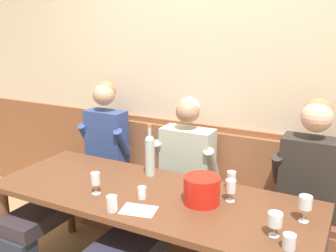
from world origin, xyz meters
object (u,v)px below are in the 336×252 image
object	(u,v)px
wine_bottle_amber_mid	(150,154)
water_tumbler_right	(289,242)
person_center_right_seat	(167,193)
wine_glass_mid_left	(305,203)
ice_bucket	(202,190)
wine_glass_center_rear	(96,180)
wine_glass_right_end	(231,187)
water_tumbler_center	(142,193)
person_left_seat	(301,212)
person_center_left_seat	(82,169)
dining_table	(151,204)
wine_glass_near_bucket	(275,221)
wine_glass_by_bottle	(231,177)
water_tumbler_left	(112,204)
wall_bench	(193,210)

from	to	relation	value
wine_bottle_amber_mid	water_tumbler_right	distance (m)	1.21
person_center_right_seat	wine_glass_mid_left	bearing A→B (deg)	-13.08
water_tumbler_right	person_center_right_seat	bearing A→B (deg)	150.74
ice_bucket	wine_glass_center_rear	distance (m)	0.70
wine_glass_right_end	water_tumbler_center	bearing A→B (deg)	-156.33
wine_bottle_amber_mid	wine_glass_center_rear	bearing A→B (deg)	-109.46
person_left_seat	wine_glass_right_end	bearing A→B (deg)	-151.79
person_center_right_seat	wine_glass_mid_left	size ratio (longest dim) A/B	8.07
person_center_left_seat	ice_bucket	distance (m)	1.25
person_center_left_seat	wine_bottle_amber_mid	xyz separation A→B (m)	(0.69, -0.06, 0.27)
ice_bucket	wine_glass_center_rear	bearing A→B (deg)	-163.13
dining_table	ice_bucket	size ratio (longest dim) A/B	9.59
wine_glass_mid_left	water_tumbler_center	distance (m)	0.99
person_left_seat	dining_table	bearing A→B (deg)	-158.64
person_center_left_seat	ice_bucket	world-z (taller)	person_center_left_seat
water_tumbler_center	water_tumbler_right	size ratio (longest dim) A/B	1.01
person_left_seat	wine_bottle_amber_mid	xyz separation A→B (m)	(-1.07, -0.08, 0.25)
water_tumbler_right	wine_glass_mid_left	bearing A→B (deg)	85.74
wine_bottle_amber_mid	water_tumbler_center	size ratio (longest dim) A/B	4.98
ice_bucket	water_tumbler_center	bearing A→B (deg)	-161.35
wine_glass_near_bucket	wine_glass_by_bottle	distance (m)	0.60
wine_bottle_amber_mid	wine_glass_mid_left	size ratio (longest dim) A/B	2.50
wine_glass_mid_left	water_tumbler_right	xyz separation A→B (m)	(-0.02, -0.32, -0.08)
dining_table	water_tumbler_left	world-z (taller)	water_tumbler_left
wine_glass_near_bucket	water_tumbler_left	size ratio (longest dim) A/B	1.38
wall_bench	person_center_left_seat	bearing A→B (deg)	-156.53
wine_glass_right_end	water_tumbler_left	world-z (taller)	wine_glass_right_end
wine_glass_right_end	person_center_right_seat	bearing A→B (deg)	161.85
dining_table	water_tumbler_right	bearing A→B (deg)	-13.96
wine_glass_right_end	water_tumbler_right	size ratio (longest dim) A/B	1.83
dining_table	wine_glass_by_bottle	bearing A→B (deg)	34.43
wine_glass_right_end	wine_glass_mid_left	bearing A→B (deg)	-6.67
person_left_seat	water_tumbler_right	world-z (taller)	person_left_seat
dining_table	person_center_left_seat	bearing A→B (deg)	158.96
ice_bucket	water_tumbler_center	world-z (taller)	ice_bucket
wine_glass_right_end	water_tumbler_right	xyz separation A→B (m)	(0.43, -0.37, -0.05)
person_left_seat	water_tumbler_left	world-z (taller)	person_left_seat
wine_bottle_amber_mid	wall_bench	bearing A→B (deg)	69.34
ice_bucket	water_tumbler_left	size ratio (longest dim) A/B	2.35
wine_glass_mid_left	person_center_right_seat	bearing A→B (deg)	166.92
wine_bottle_amber_mid	wine_glass_right_end	world-z (taller)	wine_bottle_amber_mid
wall_bench	wine_glass_by_bottle	xyz separation A→B (m)	(0.45, -0.39, 0.54)
wine_glass_mid_left	dining_table	bearing A→B (deg)	-174.99
wall_bench	wine_glass_center_rear	distance (m)	1.08
person_center_left_seat	wine_bottle_amber_mid	bearing A→B (deg)	-4.68
wine_glass_by_bottle	water_tumbler_right	size ratio (longest dim) A/B	1.63
ice_bucket	water_tumbler_left	xyz separation A→B (m)	(-0.43, -0.35, -0.04)
dining_table	wine_glass_center_rear	size ratio (longest dim) A/B	14.83
dining_table	wine_glass_mid_left	distance (m)	0.98
person_center_left_seat	wine_glass_near_bucket	xyz separation A→B (m)	(1.70, -0.48, 0.19)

